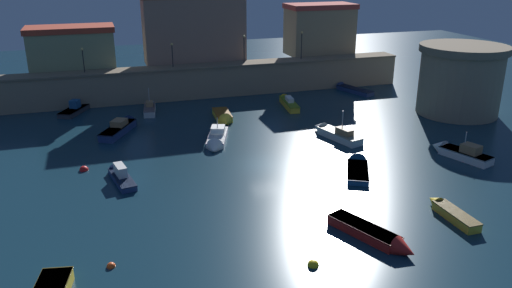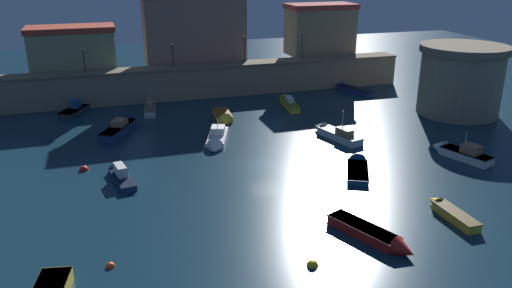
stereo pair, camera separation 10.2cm
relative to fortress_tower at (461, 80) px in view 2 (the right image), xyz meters
The scene contains 24 objects.
ground_plane 28.33m from the fortress_tower, 162.88° to the right, with size 142.42×142.42×0.00m, color #112D3D.
quay_wall 31.78m from the fortress_tower, 147.61° to the left, with size 55.64×3.32×4.18m.
old_town_backdrop 33.18m from the fortress_tower, 140.70° to the left, with size 44.84×5.40×9.20m.
fortress_tower is the anchor object (origin of this frame).
quay_lamp_0 45.15m from the fortress_tower, 157.86° to the left, with size 0.32×0.32×3.03m.
quay_lamp_1 35.32m from the fortress_tower, 151.18° to the left, with size 0.32×0.32×3.08m.
quay_lamp_2 27.36m from the fortress_tower, 141.42° to the left, with size 0.32×0.32×3.69m.
quay_lamp_3 21.58m from the fortress_tower, 127.51° to the left, with size 0.32×0.32×3.82m.
moored_boat_0 38.96m from the fortress_tower, behind, with size 4.88×7.21×1.77m.
moored_boat_1 18.36m from the fortress_tower, 168.84° to the right, with size 3.22×6.91×3.47m.
moored_boat_2 45.54m from the fortress_tower, 160.89° to the left, with size 4.37×6.42×2.03m.
moored_boat_3 22.96m from the fortress_tower, 148.83° to the right, with size 4.32×6.20×1.66m.
moored_boat_5 15.49m from the fortress_tower, 127.10° to the right, with size 3.47×6.21×2.99m.
moored_boat_6 15.79m from the fortress_tower, 117.58° to the left, with size 3.59×7.08×1.38m.
moored_boat_7 27.95m from the fortress_tower, 168.27° to the left, with size 2.08×5.56×1.62m.
moored_boat_8 33.53m from the fortress_tower, 136.28° to the right, with size 3.85×6.66×1.39m.
moored_boat_9 27.91m from the fortress_tower, 128.63° to the right, with size 1.14×5.15×1.05m.
moored_boat_10 29.97m from the fortress_tower, behind, with size 3.85×6.94×2.84m.
moored_boat_11 40.36m from the fortress_tower, 169.29° to the right, with size 2.31×6.09×1.70m.
moored_boat_12 36.86m from the fortress_tower, 161.08° to the left, with size 2.03×5.75×3.15m.
moored_boat_13 20.46m from the fortress_tower, 152.92° to the left, with size 2.11×7.30×1.48m.
mooring_buoy_0 42.83m from the fortress_tower, behind, with size 0.77×0.77×0.77m, color red.
mooring_buoy_1 46.02m from the fortress_tower, 152.96° to the right, with size 0.54×0.54×0.54m, color #EA4C19.
mooring_buoy_2 38.25m from the fortress_tower, 140.05° to the right, with size 0.71×0.71×0.71m, color yellow.
Camera 2 is at (-13.61, -40.47, 17.59)m, focal length 35.95 mm.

